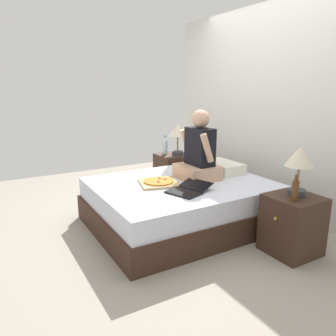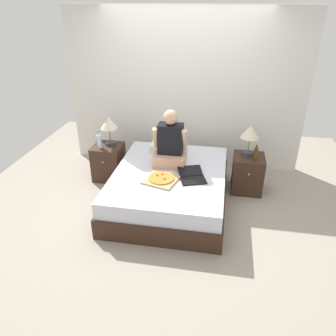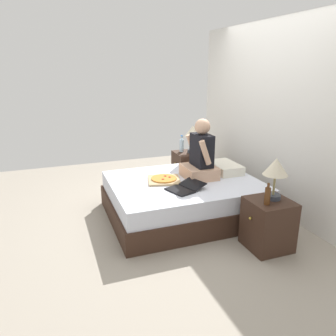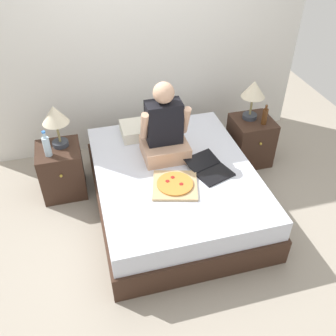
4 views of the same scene
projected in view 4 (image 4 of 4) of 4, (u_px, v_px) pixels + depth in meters
ground_plane at (174, 205)px, 3.90m from camera, size 5.79×5.79×0.00m
wall_back at (143, 43)px, 4.12m from camera, size 3.79×0.12×2.50m
bed at (174, 188)px, 3.75m from camera, size 1.53×1.92×0.49m
nightstand_left at (62, 170)px, 3.92m from camera, size 0.44×0.47×0.55m
lamp_on_left_nightstand at (55, 118)px, 3.59m from camera, size 0.26×0.26×0.45m
water_bottle at (47, 146)px, 3.59m from camera, size 0.07×0.07×0.28m
nightstand_right at (250, 140)px, 4.35m from camera, size 0.44×0.47×0.55m
lamp_on_right_nightstand at (253, 92)px, 4.01m from camera, size 0.26×0.26×0.45m
beer_bottle at (265, 116)px, 4.06m from camera, size 0.06×0.06×0.23m
pillow at (145, 129)px, 4.04m from camera, size 0.52×0.34×0.12m
person_seated at (164, 130)px, 3.60m from camera, size 0.47×0.40×0.78m
laptop at (211, 170)px, 3.55m from camera, size 0.43×0.49×0.07m
pizza_box at (175, 185)px, 3.38m from camera, size 0.49×0.49×0.04m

